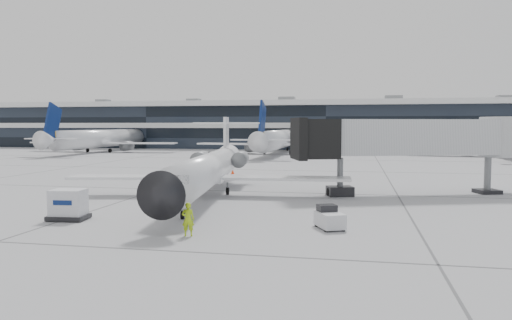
% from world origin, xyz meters
% --- Properties ---
extents(ground, '(220.00, 220.00, 0.00)m').
position_xyz_m(ground, '(0.00, 0.00, 0.00)').
color(ground, '#9C9C9E').
rests_on(ground, ground).
extents(terminal, '(170.00, 22.00, 10.00)m').
position_xyz_m(terminal, '(0.00, 82.00, 5.00)').
color(terminal, black).
rests_on(terminal, ground).
extents(bg_jet_left, '(32.00, 40.00, 9.60)m').
position_xyz_m(bg_jet_left, '(-45.00, 55.00, 0.00)').
color(bg_jet_left, white).
rests_on(bg_jet_left, ground).
extents(bg_jet_center, '(32.00, 40.00, 9.60)m').
position_xyz_m(bg_jet_center, '(-8.00, 55.00, 0.00)').
color(bg_jet_center, white).
rests_on(bg_jet_center, ground).
extents(bg_jet_right, '(32.00, 40.00, 9.60)m').
position_xyz_m(bg_jet_right, '(32.00, 55.00, 0.00)').
color(bg_jet_right, white).
rests_on(bg_jet_right, ground).
extents(regional_jet, '(22.02, 27.48, 6.35)m').
position_xyz_m(regional_jet, '(-4.52, -3.43, 2.17)').
color(regional_jet, white).
rests_on(regional_jet, ground).
extents(jet_bridge, '(18.98, 9.11, 6.22)m').
position_xyz_m(jet_bridge, '(12.18, 1.12, 4.53)').
color(jet_bridge, silver).
rests_on(jet_bridge, ground).
extents(ramp_worker, '(0.69, 0.52, 1.71)m').
position_xyz_m(ramp_worker, '(-1.46, -17.03, 0.85)').
color(ramp_worker, '#ABD716').
rests_on(ramp_worker, ground).
extents(baggage_tug, '(1.84, 2.23, 1.23)m').
position_xyz_m(baggage_tug, '(5.36, -13.72, 0.55)').
color(baggage_tug, silver).
rests_on(baggage_tug, ground).
extents(cargo_uld, '(2.30, 1.80, 1.76)m').
position_xyz_m(cargo_uld, '(-9.75, -14.33, 0.88)').
color(cargo_uld, black).
rests_on(cargo_uld, ground).
extents(traffic_cone, '(0.46, 0.46, 0.58)m').
position_xyz_m(traffic_cone, '(-7.04, 14.33, 0.27)').
color(traffic_cone, '#FF390D').
rests_on(traffic_cone, ground).
extents(far_tug, '(1.59, 2.42, 1.46)m').
position_xyz_m(far_tug, '(-15.12, 33.14, 0.66)').
color(far_tug, black).
rests_on(far_tug, ground).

